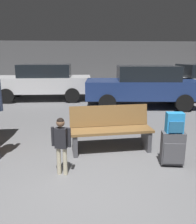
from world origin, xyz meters
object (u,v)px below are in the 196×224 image
object	(u,v)px
bench	(111,129)
backpack_bright	(175,123)
parked_car_near	(143,85)
parked_car_far	(43,81)
child	(61,140)
suitcase	(173,148)

from	to	relation	value
bench	backpack_bright	world-z (taller)	backpack_bright
parked_car_near	parked_car_far	bearing A→B (deg)	155.72
backpack_bright	parked_car_near	world-z (taller)	parked_car_near
backpack_bright	parked_car_near	bearing A→B (deg)	80.95
bench	backpack_bright	xyz separation A→B (m)	(0.97, -0.75, 0.33)
child	parked_car_near	xyz separation A→B (m)	(2.62, 4.89, 0.23)
child	parked_car_near	distance (m)	5.55
suitcase	bench	bearing A→B (deg)	142.25
suitcase	backpack_bright	world-z (taller)	backpack_bright
backpack_bright	parked_car_near	size ratio (longest dim) A/B	0.08
bench	suitcase	world-z (taller)	bench
bench	child	size ratio (longest dim) A/B	1.74
child	parked_car_near	bearing A→B (deg)	61.81
backpack_bright	parked_car_near	xyz separation A→B (m)	(0.75, 4.73, 0.03)
parked_car_near	suitcase	bearing A→B (deg)	-99.06
bench	parked_car_near	world-z (taller)	parked_car_near
backpack_bright	child	world-z (taller)	backpack_bright
bench	backpack_bright	distance (m)	1.27
backpack_bright	parked_car_far	size ratio (longest dim) A/B	0.08
backpack_bright	parked_car_far	distance (m)	7.20
suitcase	child	bearing A→B (deg)	-175.06
bench	child	world-z (taller)	child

